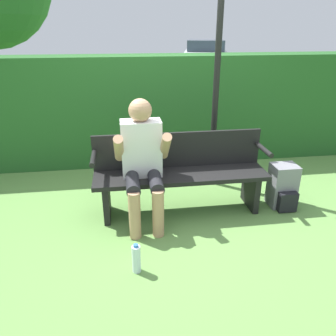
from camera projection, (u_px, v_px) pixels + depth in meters
The scene contains 8 objects.
ground_plane at pixel (180, 210), 3.53m from camera, with size 40.00×40.00×0.00m, color #5B8942.
hedge_back at pixel (162, 109), 4.65m from camera, with size 12.00×0.54×1.48m.
park_bench at pixel (180, 171), 3.41m from camera, with size 1.78×0.42×0.82m.
person_seated at pixel (142, 157), 3.16m from camera, with size 0.53×0.62×1.21m.
backpack at pixel (283, 187), 3.55m from camera, with size 0.26×0.31×0.48m.
water_bottle at pixel (136, 259), 2.61m from camera, with size 0.07×0.07×0.26m.
signpost at pixel (218, 59), 3.56m from camera, with size 0.30×0.09×2.67m.
parked_car at pixel (205, 55), 14.86m from camera, with size 2.73×4.29×1.26m.
Camera 1 is at (-0.57, -3.01, 1.83)m, focal length 35.00 mm.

